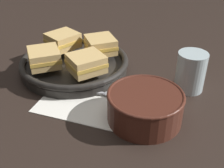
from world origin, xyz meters
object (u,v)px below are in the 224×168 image
object	(u,v)px
sandwich_far_left	(44,57)
spoon	(105,93)
sandwich_near_right	(63,40)
sandwich_near_left	(101,45)
drinking_glass	(191,72)
skillet	(75,64)
soup_bowl	(145,105)
sandwich_far_right	(86,63)

from	to	relation	value
sandwich_far_left	spoon	bearing A→B (deg)	-7.64
sandwich_near_right	sandwich_far_left	distance (m)	0.12
sandwich_near_right	sandwich_far_left	world-z (taller)	same
sandwich_near_left	drinking_glass	world-z (taller)	drinking_glass
spoon	sandwich_near_right	xyz separation A→B (m)	(-0.20, 0.15, 0.06)
skillet	drinking_glass	bearing A→B (deg)	3.85
drinking_glass	sandwich_far_left	bearing A→B (deg)	-166.94
soup_bowl	sandwich_far_right	distance (m)	0.21
spoon	sandwich_near_right	distance (m)	0.26
soup_bowl	skillet	size ratio (longest dim) A/B	0.54
sandwich_far_left	drinking_glass	distance (m)	0.40
skillet	sandwich_far_right	size ratio (longest dim) A/B	2.60
soup_bowl	skillet	bearing A→B (deg)	150.15
sandwich_near_left	sandwich_far_right	size ratio (longest dim) A/B	1.00
sandwich_far_right	spoon	bearing A→B (deg)	-28.87
spoon	sandwich_far_left	world-z (taller)	sandwich_far_left
soup_bowl	sandwich_near_right	distance (m)	0.38
skillet	sandwich_near_left	world-z (taller)	sandwich_near_left
sandwich_far_right	drinking_glass	bearing A→B (deg)	16.45
skillet	sandwich_near_left	bearing A→B (deg)	50.49
sandwich_near_right	sandwich_far_left	xyz separation A→B (m)	(0.01, -0.12, 0.00)
soup_bowl	sandwich_far_left	bearing A→B (deg)	165.68
soup_bowl	sandwich_near_left	size ratio (longest dim) A/B	1.40
soup_bowl	drinking_glass	size ratio (longest dim) A/B	1.64
sandwich_far_right	skillet	bearing A→B (deg)	140.49
drinking_glass	sandwich_near_left	bearing A→B (deg)	170.69
drinking_glass	sandwich_far_right	bearing A→B (deg)	-163.55
sandwich_near_left	sandwich_near_right	distance (m)	0.12
spoon	skillet	distance (m)	0.16
skillet	sandwich_far_right	xyz separation A→B (m)	(0.07, -0.06, 0.04)
soup_bowl	sandwich_near_right	xyz separation A→B (m)	(-0.32, 0.20, 0.02)
soup_bowl	drinking_glass	world-z (taller)	drinking_glass
sandwich_near_right	drinking_glass	size ratio (longest dim) A/B	1.12
sandwich_far_right	drinking_glass	size ratio (longest dim) A/B	1.17
skillet	sandwich_near_left	distance (m)	0.10
sandwich_near_left	sandwich_far_right	world-z (taller)	same
sandwich_near_right	sandwich_far_right	world-z (taller)	same
sandwich_near_right	drinking_glass	world-z (taller)	drinking_glass
sandwich_far_left	drinking_glass	bearing A→B (deg)	13.06
skillet	drinking_glass	size ratio (longest dim) A/B	3.03
spoon	sandwich_far_left	size ratio (longest dim) A/B	1.20
soup_bowl	skillet	distance (m)	0.30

